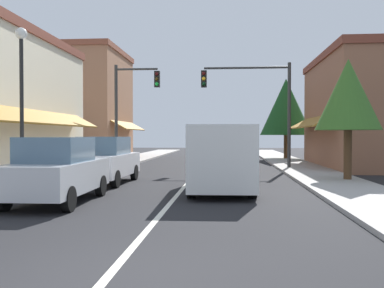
{
  "coord_description": "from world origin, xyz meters",
  "views": [
    {
      "loc": [
        1.54,
        -5.06,
        1.81
      ],
      "look_at": [
        0.0,
        13.16,
        1.45
      ],
      "focal_mm": 39.99,
      "sensor_mm": 36.0,
      "label": 1
    }
  ],
  "objects_px": {
    "parked_car_nearest_left": "(57,170)",
    "van_in_lane": "(221,156)",
    "tree_right_far": "(286,107)",
    "parked_car_second_left": "(105,160)",
    "traffic_signal_mast_arm": "(258,97)",
    "tree_right_near": "(348,95)",
    "traffic_signal_left_corner": "(130,101)",
    "street_lamp_left_near": "(22,83)"
  },
  "relations": [
    {
      "from": "parked_car_nearest_left",
      "to": "parked_car_second_left",
      "type": "bearing_deg",
      "value": 89.88
    },
    {
      "from": "street_lamp_left_near",
      "to": "parked_car_second_left",
      "type": "bearing_deg",
      "value": 60.33
    },
    {
      "from": "parked_car_second_left",
      "to": "street_lamp_left_near",
      "type": "relative_size",
      "value": 0.8
    },
    {
      "from": "parked_car_nearest_left",
      "to": "tree_right_far",
      "type": "height_order",
      "value": "tree_right_far"
    },
    {
      "from": "traffic_signal_mast_arm",
      "to": "traffic_signal_left_corner",
      "type": "height_order",
      "value": "traffic_signal_left_corner"
    },
    {
      "from": "traffic_signal_mast_arm",
      "to": "tree_right_far",
      "type": "xyz_separation_m",
      "value": [
        2.69,
        9.25,
        0.07
      ]
    },
    {
      "from": "parked_car_second_left",
      "to": "van_in_lane",
      "type": "xyz_separation_m",
      "value": [
        4.4,
        -1.84,
        0.27
      ]
    },
    {
      "from": "parked_car_nearest_left",
      "to": "parked_car_second_left",
      "type": "height_order",
      "value": "same"
    },
    {
      "from": "van_in_lane",
      "to": "parked_car_nearest_left",
      "type": "bearing_deg",
      "value": -148.61
    },
    {
      "from": "van_in_lane",
      "to": "traffic_signal_mast_arm",
      "type": "bearing_deg",
      "value": 76.94
    },
    {
      "from": "parked_car_second_left",
      "to": "traffic_signal_mast_arm",
      "type": "relative_size",
      "value": 0.72
    },
    {
      "from": "traffic_signal_mast_arm",
      "to": "tree_right_near",
      "type": "bearing_deg",
      "value": -64.01
    },
    {
      "from": "parked_car_nearest_left",
      "to": "traffic_signal_left_corner",
      "type": "height_order",
      "value": "traffic_signal_left_corner"
    },
    {
      "from": "parked_car_nearest_left",
      "to": "tree_right_far",
      "type": "distance_m",
      "value": 23.26
    },
    {
      "from": "traffic_signal_left_corner",
      "to": "street_lamp_left_near",
      "type": "height_order",
      "value": "traffic_signal_left_corner"
    },
    {
      "from": "parked_car_nearest_left",
      "to": "tree_right_far",
      "type": "bearing_deg",
      "value": 66.5
    },
    {
      "from": "traffic_signal_mast_arm",
      "to": "tree_right_far",
      "type": "bearing_deg",
      "value": 73.8
    },
    {
      "from": "van_in_lane",
      "to": "tree_right_far",
      "type": "height_order",
      "value": "tree_right_far"
    },
    {
      "from": "parked_car_nearest_left",
      "to": "tree_right_near",
      "type": "bearing_deg",
      "value": 31.7
    },
    {
      "from": "van_in_lane",
      "to": "street_lamp_left_near",
      "type": "distance_m",
      "value": 6.66
    },
    {
      "from": "traffic_signal_mast_arm",
      "to": "tree_right_near",
      "type": "distance_m",
      "value": 6.87
    },
    {
      "from": "traffic_signal_mast_arm",
      "to": "parked_car_second_left",
      "type": "bearing_deg",
      "value": -130.41
    },
    {
      "from": "parked_car_nearest_left",
      "to": "tree_right_far",
      "type": "relative_size",
      "value": 0.68
    },
    {
      "from": "van_in_lane",
      "to": "traffic_signal_mast_arm",
      "type": "relative_size",
      "value": 0.92
    },
    {
      "from": "parked_car_second_left",
      "to": "street_lamp_left_near",
      "type": "bearing_deg",
      "value": -118.42
    },
    {
      "from": "tree_right_near",
      "to": "traffic_signal_left_corner",
      "type": "bearing_deg",
      "value": 146.14
    },
    {
      "from": "parked_car_nearest_left",
      "to": "parked_car_second_left",
      "type": "distance_m",
      "value": 4.67
    },
    {
      "from": "traffic_signal_left_corner",
      "to": "tree_right_near",
      "type": "relative_size",
      "value": 1.22
    },
    {
      "from": "traffic_signal_mast_arm",
      "to": "traffic_signal_left_corner",
      "type": "relative_size",
      "value": 0.98
    },
    {
      "from": "parked_car_second_left",
      "to": "street_lamp_left_near",
      "type": "height_order",
      "value": "street_lamp_left_near"
    },
    {
      "from": "parked_car_second_left",
      "to": "tree_right_near",
      "type": "height_order",
      "value": "tree_right_near"
    },
    {
      "from": "traffic_signal_mast_arm",
      "to": "street_lamp_left_near",
      "type": "relative_size",
      "value": 1.11
    },
    {
      "from": "street_lamp_left_near",
      "to": "tree_right_near",
      "type": "xyz_separation_m",
      "value": [
        10.99,
        4.24,
        -0.05
      ]
    },
    {
      "from": "traffic_signal_left_corner",
      "to": "tree_right_far",
      "type": "distance_m",
      "value": 13.06
    },
    {
      "from": "parked_car_nearest_left",
      "to": "street_lamp_left_near",
      "type": "xyz_separation_m",
      "value": [
        -1.79,
        1.63,
        2.55
      ]
    },
    {
      "from": "traffic_signal_left_corner",
      "to": "tree_right_far",
      "type": "xyz_separation_m",
      "value": [
        9.84,
        8.59,
        0.16
      ]
    },
    {
      "from": "traffic_signal_left_corner",
      "to": "parked_car_nearest_left",
      "type": "bearing_deg",
      "value": -85.7
    },
    {
      "from": "traffic_signal_left_corner",
      "to": "tree_right_far",
      "type": "relative_size",
      "value": 0.96
    },
    {
      "from": "traffic_signal_mast_arm",
      "to": "tree_right_far",
      "type": "height_order",
      "value": "tree_right_far"
    },
    {
      "from": "parked_car_second_left",
      "to": "tree_right_near",
      "type": "distance_m",
      "value": 9.67
    },
    {
      "from": "tree_right_far",
      "to": "van_in_lane",
      "type": "bearing_deg",
      "value": -103.83
    },
    {
      "from": "parked_car_nearest_left",
      "to": "van_in_lane",
      "type": "height_order",
      "value": "van_in_lane"
    }
  ]
}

